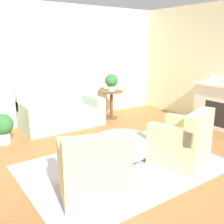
# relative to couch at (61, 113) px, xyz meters

# --- Properties ---
(ground_plane) EXTENTS (16.00, 16.00, 0.00)m
(ground_plane) POSITION_rel_couch_xyz_m (-0.06, -2.49, -0.31)
(ground_plane) COLOR #996638
(wall_back) EXTENTS (9.93, 0.12, 2.80)m
(wall_back) POSITION_rel_couch_xyz_m (-0.06, 0.54, 1.09)
(wall_back) COLOR beige
(wall_back) RESTS_ON ground_plane
(rug) EXTENTS (3.09, 2.12, 0.01)m
(rug) POSITION_rel_couch_xyz_m (-0.06, -2.49, -0.30)
(rug) COLOR #BCB2C1
(rug) RESTS_ON ground_plane
(couch) EXTENTS (1.82, 0.92, 0.82)m
(couch) POSITION_rel_couch_xyz_m (0.00, 0.00, 0.00)
(couch) COLOR #9EB29E
(couch) RESTS_ON ground_plane
(armchair_left) EXTENTS (1.00, 1.00, 0.89)m
(armchair_left) POSITION_rel_couch_xyz_m (-0.91, -2.93, 0.05)
(armchair_left) COLOR beige
(armchair_left) RESTS_ON rug
(armchair_right) EXTENTS (1.00, 1.00, 0.89)m
(armchair_right) POSITION_rel_couch_xyz_m (0.78, -2.93, 0.05)
(armchair_right) COLOR beige
(armchair_right) RESTS_ON rug
(ottoman_table) EXTENTS (0.84, 0.84, 0.40)m
(ottoman_table) POSITION_rel_couch_xyz_m (0.04, -2.28, -0.04)
(ottoman_table) COLOR #9EB29E
(ottoman_table) RESTS_ON rug
(side_table) EXTENTS (0.59, 0.59, 0.72)m
(side_table) POSITION_rel_couch_xyz_m (1.35, -0.12, 0.19)
(side_table) COLOR brown
(side_table) RESTS_ON ground_plane
(vase_mantel_near) EXTENTS (0.17, 0.17, 0.22)m
(vase_mantel_near) POSITION_rel_couch_xyz_m (2.90, -1.93, 0.79)
(vase_mantel_near) COLOR silver
(vase_mantel_near) RESTS_ON fireplace
(potted_plant_on_side_table) EXTENTS (0.33, 0.33, 0.43)m
(potted_plant_on_side_table) POSITION_rel_couch_xyz_m (1.35, -0.12, 0.66)
(potted_plant_on_side_table) COLOR beige
(potted_plant_on_side_table) RESTS_ON side_table
(potted_plant_floor) EXTENTS (0.41, 0.41, 0.59)m
(potted_plant_floor) POSITION_rel_couch_xyz_m (-1.39, -0.39, 0.04)
(potted_plant_floor) COLOR beige
(potted_plant_floor) RESTS_ON ground_plane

